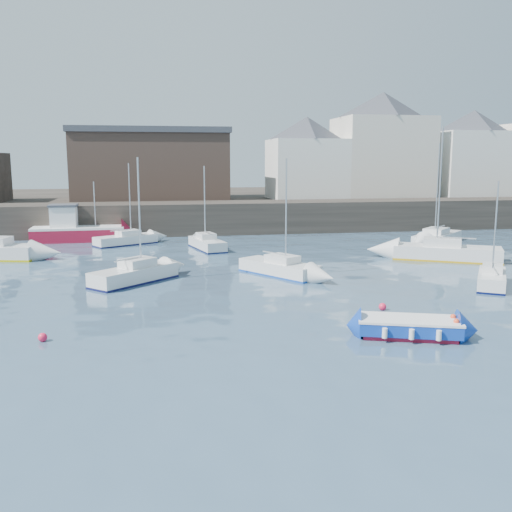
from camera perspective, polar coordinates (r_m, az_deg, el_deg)
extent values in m
plane|color=#2D4760|center=(22.47, 5.50, -8.83)|extent=(220.00, 220.00, 0.00)
cube|color=#28231E|center=(56.10, -4.18, 3.86)|extent=(90.00, 5.00, 3.00)
cube|color=#28231E|center=(73.96, -5.66, 5.14)|extent=(90.00, 32.00, 2.80)
cube|color=beige|center=(67.64, 12.44, 9.56)|extent=(10.00, 8.00, 9.00)
pyramid|color=#3A3D44|center=(67.92, 12.62, 14.54)|extent=(13.36, 13.36, 2.80)
cube|color=white|center=(72.14, 20.76, 8.56)|extent=(9.00, 7.00, 7.50)
pyramid|color=#3A3D44|center=(72.27, 21.00, 12.50)|extent=(11.88, 11.88, 2.45)
cube|color=white|center=(64.27, 5.05, 8.64)|extent=(8.00, 7.00, 6.50)
pyramid|color=#3A3D44|center=(64.35, 5.11, 12.63)|extent=(11.14, 11.14, 2.45)
cube|color=#3D2D26|center=(63.51, -10.46, 8.73)|extent=(16.00, 10.00, 7.00)
cube|color=#3A3D44|center=(63.58, -10.57, 12.16)|extent=(16.40, 10.40, 0.60)
cube|color=maroon|center=(24.12, 15.01, -7.60)|extent=(3.95, 2.60, 0.18)
cube|color=#103AA6|center=(24.03, 15.05, -6.82)|extent=(4.32, 2.90, 0.50)
cube|color=white|center=(23.95, 15.08, -6.14)|extent=(4.40, 2.96, 0.09)
cube|color=white|center=(24.00, 15.05, -6.64)|extent=(3.40, 2.16, 0.45)
cube|color=tan|center=(23.97, 15.07, -6.38)|extent=(0.65, 1.22, 0.07)
cylinder|color=white|center=(24.85, 12.45, -6.25)|extent=(0.20, 0.20, 0.40)
cylinder|color=white|center=(23.03, 12.75, -7.53)|extent=(0.20, 0.20, 0.40)
cylinder|color=white|center=(24.95, 14.80, -6.28)|extent=(0.20, 0.20, 0.40)
cylinder|color=white|center=(23.13, 15.30, -7.56)|extent=(0.20, 0.20, 0.40)
cylinder|color=white|center=(25.08, 17.14, -6.31)|extent=(0.20, 0.20, 0.40)
cylinder|color=white|center=(23.27, 17.83, -7.58)|extent=(0.20, 0.20, 0.40)
cube|color=maroon|center=(52.83, -17.30, 2.05)|extent=(7.92, 3.10, 1.08)
cube|color=white|center=(52.76, -17.34, 2.73)|extent=(7.92, 3.10, 0.20)
cube|color=white|center=(52.79, -18.66, 3.74)|extent=(2.20, 2.01, 1.77)
cube|color=#3A3D44|center=(52.71, -18.72, 4.81)|extent=(2.40, 2.21, 0.20)
cylinder|color=silver|center=(52.43, -15.84, 5.03)|extent=(0.10, 0.10, 3.93)
cube|color=silver|center=(33.99, -12.07, -1.87)|extent=(5.20, 5.08, 0.90)
cube|color=#11133E|center=(34.07, -12.05, -2.52)|extent=(5.25, 5.13, 0.12)
cube|color=silver|center=(34.05, -11.77, -0.64)|extent=(2.31, 2.29, 0.50)
cylinder|color=silver|center=(33.84, -11.59, 4.29)|extent=(0.10, 0.10, 6.34)
cube|color=silver|center=(35.48, 2.32, -1.25)|extent=(4.52, 5.57, 0.83)
cube|color=#1743A0|center=(35.55, 2.32, -1.82)|extent=(4.56, 5.63, 0.11)
cube|color=silver|center=(35.17, 2.65, -0.28)|extent=(2.17, 2.34, 0.46)
cylinder|color=silver|center=(34.60, 3.02, 4.47)|extent=(0.09, 0.09, 6.35)
cube|color=silver|center=(34.92, 22.50, -2.18)|extent=(3.62, 4.51, 0.80)
cube|color=#080E39|center=(34.99, 22.47, -2.74)|extent=(3.65, 4.55, 0.11)
cube|color=silver|center=(35.02, 22.57, -1.11)|extent=(1.74, 1.89, 0.45)
cylinder|color=silver|center=(34.92, 22.82, 2.72)|extent=(0.09, 0.09, 5.12)
cube|color=silver|center=(42.93, 18.56, 0.28)|extent=(7.52, 5.54, 1.01)
cube|color=#C79513|center=(43.00, 18.53, -0.30)|extent=(7.60, 5.59, 0.13)
cube|color=silver|center=(42.81, 18.13, 1.34)|extent=(3.08, 2.76, 0.56)
cylinder|color=silver|center=(42.46, 17.91, 6.60)|extent=(0.11, 0.11, 8.39)
cube|color=silver|center=(45.83, -4.90, 1.19)|extent=(2.72, 5.27, 0.82)
cube|color=#0B123A|center=(45.88, -4.89, 0.75)|extent=(2.75, 5.32, 0.11)
cube|color=silver|center=(45.97, -5.01, 2.02)|extent=(1.58, 1.99, 0.46)
cylinder|color=silver|center=(45.94, -5.16, 5.35)|extent=(0.09, 0.09, 5.79)
cube|color=silver|center=(51.56, 17.67, 1.72)|extent=(6.27, 6.08, 0.85)
cube|color=#E1A00D|center=(51.61, 17.65, 1.32)|extent=(6.34, 6.14, 0.11)
cube|color=silver|center=(51.17, 17.59, 2.42)|extent=(2.78, 2.74, 0.47)
cylinder|color=silver|center=(50.56, 17.67, 6.40)|extent=(0.09, 0.09, 7.61)
cube|color=silver|center=(49.41, -12.91, 1.57)|extent=(5.36, 4.10, 0.79)
cube|color=#111340|center=(49.46, -12.89, 1.18)|extent=(5.41, 4.14, 0.10)
cube|color=silver|center=(49.45, -12.67, 2.30)|extent=(2.22, 2.01, 0.44)
cylinder|color=silver|center=(49.31, -12.52, 5.55)|extent=(0.09, 0.09, 6.02)
sphere|color=#FB1F47|center=(24.29, -20.54, -7.99)|extent=(0.36, 0.36, 0.36)
sphere|color=#FB1F47|center=(28.00, 12.53, -5.30)|extent=(0.36, 0.36, 0.36)
sphere|color=#FB1F47|center=(37.30, 2.31, -1.36)|extent=(0.45, 0.45, 0.45)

